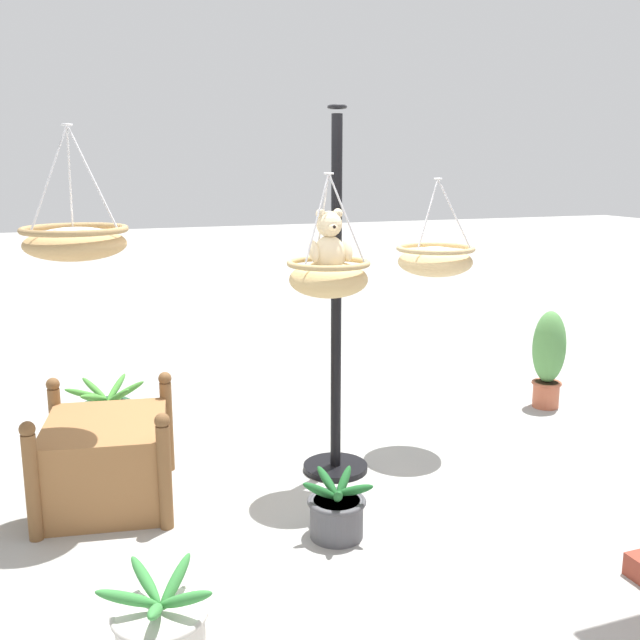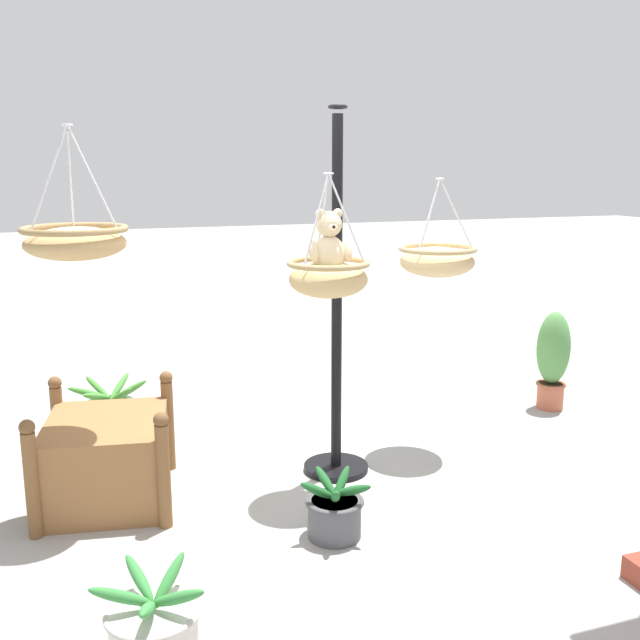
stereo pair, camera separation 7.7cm
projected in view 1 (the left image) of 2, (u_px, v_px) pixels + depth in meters
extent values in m
plane|color=#9E9E99|center=(315.00, 481.00, 4.81)|extent=(40.00, 40.00, 0.00)
cylinder|color=black|center=(336.00, 301.00, 4.73)|extent=(0.07, 0.07, 2.36)
cylinder|color=black|center=(335.00, 467.00, 4.97)|extent=(0.44, 0.44, 0.04)
torus|color=black|center=(337.00, 107.00, 4.47)|extent=(0.12, 0.12, 0.02)
ellipsoid|color=tan|center=(329.00, 280.00, 4.41)|extent=(0.48, 0.48, 0.22)
torus|color=tan|center=(329.00, 263.00, 4.39)|extent=(0.51, 0.51, 0.04)
ellipsoid|color=silver|center=(329.00, 276.00, 4.41)|extent=(0.42, 0.42, 0.18)
cylinder|color=#B7B7BC|center=(317.00, 220.00, 4.25)|extent=(0.21, 0.13, 0.54)
cylinder|color=#B7B7BC|center=(347.00, 219.00, 4.31)|extent=(0.21, 0.13, 0.54)
cylinder|color=#B7B7BC|center=(322.00, 218.00, 4.43)|extent=(0.01, 0.23, 0.54)
torus|color=#B7B7BC|center=(329.00, 173.00, 4.28)|extent=(0.06, 0.06, 0.01)
ellipsoid|color=beige|center=(329.00, 255.00, 4.37)|extent=(0.20, 0.17, 0.24)
sphere|color=beige|center=(329.00, 224.00, 4.33)|extent=(0.19, 0.19, 0.16)
ellipsoid|color=beige|center=(333.00, 227.00, 4.28)|extent=(0.08, 0.07, 0.05)
sphere|color=black|center=(334.00, 227.00, 4.26)|extent=(0.02, 0.02, 0.02)
sphere|color=beige|center=(338.00, 213.00, 4.34)|extent=(0.06, 0.06, 0.06)
sphere|color=beige|center=(321.00, 214.00, 4.30)|extent=(0.06, 0.06, 0.06)
ellipsoid|color=beige|center=(347.00, 250.00, 4.38)|extent=(0.06, 0.12, 0.15)
ellipsoid|color=beige|center=(314.00, 251.00, 4.30)|extent=(0.06, 0.12, 0.15)
ellipsoid|color=beige|center=(343.00, 271.00, 4.33)|extent=(0.07, 0.14, 0.07)
ellipsoid|color=beige|center=(326.00, 272.00, 4.29)|extent=(0.07, 0.14, 0.07)
ellipsoid|color=tan|center=(435.00, 262.00, 5.13)|extent=(0.53, 0.53, 0.21)
torus|color=tan|center=(436.00, 249.00, 5.11)|extent=(0.55, 0.55, 0.04)
ellipsoid|color=silver|center=(435.00, 259.00, 5.12)|extent=(0.46, 0.46, 0.17)
cylinder|color=#B7B7BC|center=(428.00, 215.00, 4.96)|extent=(0.22, 0.14, 0.49)
cylinder|color=#B7B7BC|center=(454.00, 214.00, 5.03)|extent=(0.22, 0.14, 0.49)
cylinder|color=#B7B7BC|center=(428.00, 213.00, 5.17)|extent=(0.01, 0.25, 0.49)
torus|color=#B7B7BC|center=(438.00, 179.00, 5.00)|extent=(0.06, 0.06, 0.01)
ellipsoid|color=tan|center=(75.00, 244.00, 4.03)|extent=(0.56, 0.56, 0.18)
torus|color=#97794E|center=(74.00, 229.00, 4.01)|extent=(0.59, 0.59, 0.04)
ellipsoid|color=silver|center=(75.00, 241.00, 4.02)|extent=(0.49, 0.49, 0.15)
cylinder|color=#B7B7BC|center=(49.00, 178.00, 3.86)|extent=(0.24, 0.14, 0.57)
cylinder|color=#B7B7BC|center=(93.00, 178.00, 3.93)|extent=(0.24, 0.14, 0.57)
cylinder|color=#B7B7BC|center=(70.00, 177.00, 4.07)|extent=(0.01, 0.27, 0.57)
torus|color=#B7B7BC|center=(67.00, 125.00, 3.89)|extent=(0.06, 0.06, 0.01)
cube|color=olive|center=(107.00, 462.00, 4.47)|extent=(0.84, 0.94, 0.52)
cube|color=#382819|center=(105.00, 426.00, 4.42)|extent=(0.74, 0.83, 0.06)
cylinder|color=brown|center=(165.00, 478.00, 4.13)|extent=(0.08, 0.08, 0.62)
cylinder|color=brown|center=(32.00, 488.00, 3.99)|extent=(0.08, 0.08, 0.62)
cylinder|color=brown|center=(167.00, 427.00, 4.92)|extent=(0.08, 0.08, 0.62)
cylinder|color=brown|center=(57.00, 434.00, 4.79)|extent=(0.08, 0.08, 0.62)
sphere|color=brown|center=(162.00, 421.00, 4.05)|extent=(0.09, 0.09, 0.09)
sphere|color=brown|center=(27.00, 429.00, 3.92)|extent=(0.09, 0.09, 0.09)
sphere|color=brown|center=(165.00, 378.00, 4.85)|extent=(0.09, 0.09, 0.09)
sphere|color=brown|center=(53.00, 384.00, 4.72)|extent=(0.09, 0.09, 0.09)
cylinder|color=#BC6042|center=(546.00, 394.00, 6.25)|extent=(0.22, 0.22, 0.22)
torus|color=#A9573B|center=(547.00, 383.00, 6.23)|extent=(0.25, 0.25, 0.03)
cylinder|color=#382819|center=(547.00, 384.00, 6.23)|extent=(0.20, 0.20, 0.03)
ellipsoid|color=#56934C|center=(549.00, 347.00, 6.17)|extent=(0.28, 0.28, 0.62)
cylinder|color=#4C4C51|center=(337.00, 518.00, 4.07)|extent=(0.30, 0.30, 0.22)
torus|color=#444449|center=(337.00, 501.00, 4.05)|extent=(0.33, 0.33, 0.03)
cylinder|color=#382819|center=(337.00, 502.00, 4.05)|extent=(0.26, 0.26, 0.03)
ellipsoid|color=#1E5B28|center=(320.00, 491.00, 4.00)|extent=(0.22, 0.06, 0.16)
ellipsoid|color=#1E5B28|center=(338.00, 497.00, 3.94)|extent=(0.11, 0.22, 0.17)
ellipsoid|color=#1E5B28|center=(355.00, 490.00, 3.99)|extent=(0.20, 0.19, 0.13)
ellipsoid|color=#1E5B28|center=(343.00, 483.00, 4.11)|extent=(0.19, 0.18, 0.18)
ellipsoid|color=#1E5B28|center=(327.00, 481.00, 4.12)|extent=(0.09, 0.23, 0.14)
torus|color=#BCB7AE|center=(160.00, 613.00, 2.94)|extent=(0.40, 0.40, 0.03)
cylinder|color=#382819|center=(160.00, 614.00, 2.94)|extent=(0.32, 0.32, 0.03)
ellipsoid|color=#38843D|center=(128.00, 599.00, 2.89)|extent=(0.27, 0.07, 0.15)
ellipsoid|color=#38843D|center=(155.00, 612.00, 2.81)|extent=(0.12, 0.27, 0.16)
ellipsoid|color=#38843D|center=(185.00, 599.00, 2.89)|extent=(0.24, 0.21, 0.15)
ellipsoid|color=#38843D|center=(175.00, 582.00, 3.03)|extent=(0.21, 0.21, 0.19)
ellipsoid|color=#38843D|center=(145.00, 580.00, 3.02)|extent=(0.13, 0.27, 0.14)
cylinder|color=#2D5638|center=(108.00, 420.00, 5.55)|extent=(0.35, 0.35, 0.27)
torus|color=#294E32|center=(107.00, 405.00, 5.52)|extent=(0.38, 0.38, 0.03)
cylinder|color=#382819|center=(107.00, 405.00, 5.52)|extent=(0.31, 0.31, 0.03)
ellipsoid|color=#478E38|center=(86.00, 394.00, 5.44)|extent=(0.32, 0.06, 0.16)
ellipsoid|color=#478E38|center=(94.00, 398.00, 5.36)|extent=(0.24, 0.27, 0.16)
ellipsoid|color=#478E38|center=(118.00, 397.00, 5.42)|extent=(0.21, 0.28, 0.20)
ellipsoid|color=#478E38|center=(125.00, 392.00, 5.53)|extent=(0.31, 0.09, 0.19)
ellipsoid|color=#478E38|center=(116.00, 388.00, 5.63)|extent=(0.22, 0.27, 0.20)
ellipsoid|color=#478E38|center=(94.00, 389.00, 5.59)|extent=(0.21, 0.29, 0.17)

